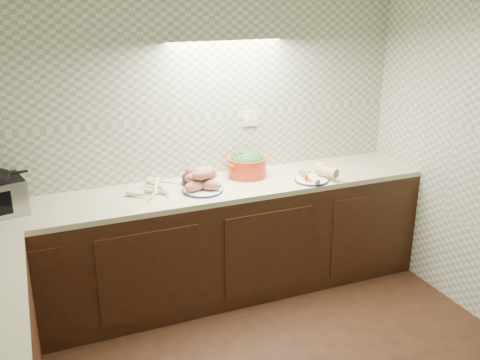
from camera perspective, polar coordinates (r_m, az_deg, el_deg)
name	(u,v)px	position (r m, az deg, el deg)	size (l,w,h in m)	color
room	(297,145)	(2.39, 6.06, 3.71)	(3.60, 3.60, 2.60)	black
counter	(131,322)	(3.29, -11.55, -14.62)	(3.60, 3.60, 0.90)	black
parsnip_pile	(149,191)	(3.86, -9.72, -1.16)	(0.35, 0.33, 0.07)	#F2EAC0
sweet_potato_plate	(203,182)	(3.88, -4.02, -0.18)	(0.30, 0.30, 0.18)	#141C46
onion_bowl	(193,177)	(4.03, -5.04, 0.28)	(0.17, 0.17, 0.13)	black
dutch_oven	(247,164)	(4.17, 0.75, 1.74)	(0.37, 0.37, 0.21)	#B53114
veg_plate	(316,174)	(4.16, 8.11, 0.66)	(0.33, 0.32, 0.12)	#141C46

